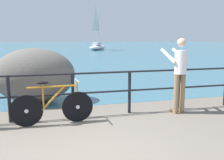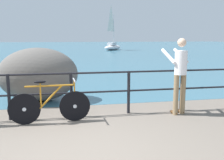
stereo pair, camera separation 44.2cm
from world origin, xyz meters
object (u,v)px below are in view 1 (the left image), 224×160
Objects in this scene: bicycle at (53,106)px; breakwater_boulder_main at (35,75)px; person_at_railing at (180,72)px; sailboat at (98,45)px.

breakwater_boulder_main is at bearing 99.22° from bicycle.
breakwater_boulder_main is (-3.35, 1.94, -0.24)m from person_at_railing.
sailboat is at bearing 74.25° from bicycle.
bicycle is 0.96× the size of person_at_railing.
person_at_railing reaches higher than bicycle.
person_at_railing is at bearing -151.24° from sailboat.
bicycle is at bearing -78.42° from breakwater_boulder_main.
person_at_railing is 0.80× the size of breakwater_boulder_main.
person_at_railing is 29.86m from sailboat.
person_at_railing is 0.29× the size of sailboat.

